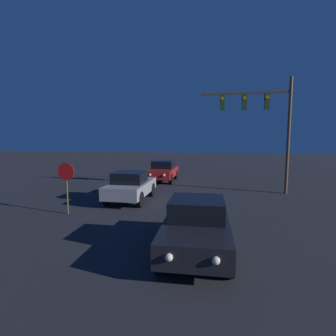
{
  "coord_description": "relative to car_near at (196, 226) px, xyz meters",
  "views": [
    {
      "loc": [
        2.46,
        2.3,
        3.3
      ],
      "look_at": [
        0.0,
        14.12,
        1.9
      ],
      "focal_mm": 28.0,
      "sensor_mm": 36.0,
      "label": 1
    }
  ],
  "objects": [
    {
      "name": "car_mid",
      "position": [
        -3.98,
        5.56,
        0.0
      ],
      "size": [
        1.95,
        3.99,
        1.55
      ],
      "rotation": [
        0.0,
        0.0,
        0.03
      ],
      "color": "#99999E",
      "rests_on": "ground_plane"
    },
    {
      "name": "car_near",
      "position": [
        0.0,
        0.0,
        0.0
      ],
      "size": [
        2.03,
        4.02,
        1.55
      ],
      "rotation": [
        0.0,
        0.0,
        3.19
      ],
      "color": "black",
      "rests_on": "ground_plane"
    },
    {
      "name": "traffic_signal_mast",
      "position": [
        2.97,
        9.15,
        3.81
      ],
      "size": [
        5.17,
        0.3,
        6.73
      ],
      "color": "brown",
      "rests_on": "ground_plane"
    },
    {
      "name": "car_far",
      "position": [
        -3.75,
        12.05,
        0.0
      ],
      "size": [
        1.92,
        3.98,
        1.55
      ],
      "rotation": [
        0.0,
        0.0,
        3.16
      ],
      "color": "#B21E1E",
      "rests_on": "ground_plane"
    },
    {
      "name": "stop_sign",
      "position": [
        -5.84,
        2.69,
        0.78
      ],
      "size": [
        0.75,
        0.07,
        2.24
      ],
      "color": "brown",
      "rests_on": "ground_plane"
    }
  ]
}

